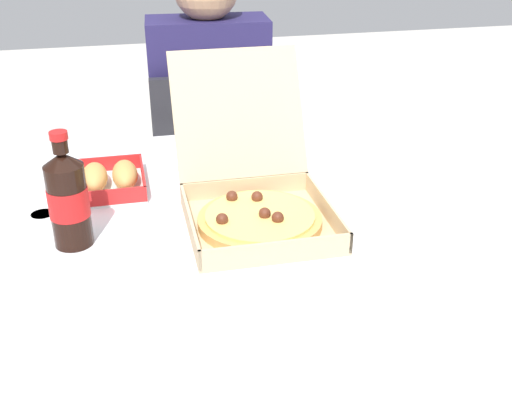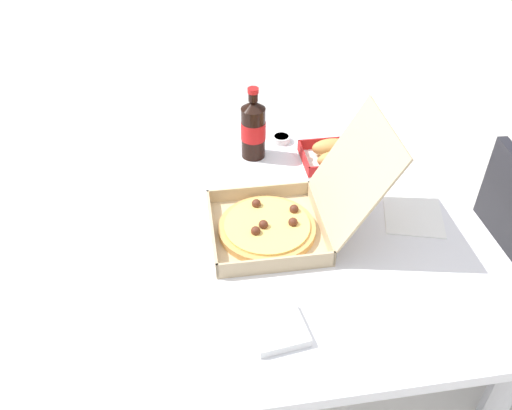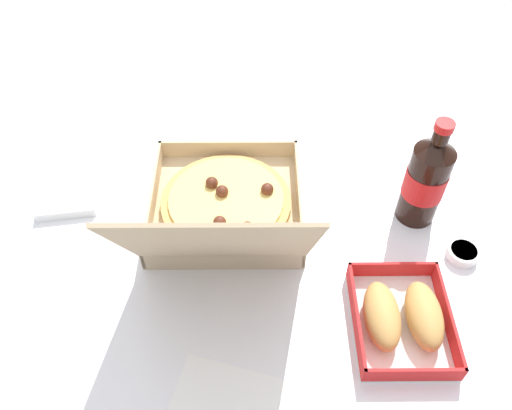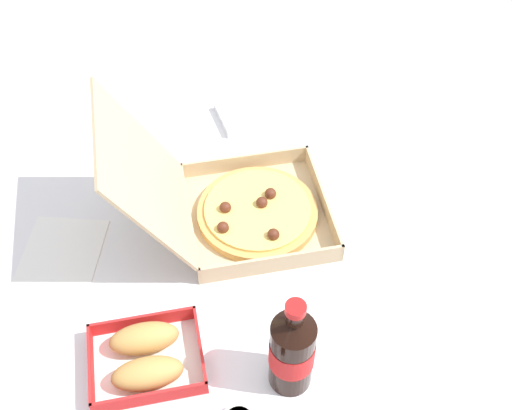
{
  "view_description": "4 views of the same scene",
  "coord_description": "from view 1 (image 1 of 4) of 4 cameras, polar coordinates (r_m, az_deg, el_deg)",
  "views": [
    {
      "loc": [
        -0.17,
        -1.07,
        1.3
      ],
      "look_at": [
        0.08,
        0.04,
        0.72
      ],
      "focal_mm": 43.39,
      "sensor_mm": 36.0,
      "label": 1
    },
    {
      "loc": [
        1.07,
        -0.21,
        1.62
      ],
      "look_at": [
        0.05,
        -0.05,
        0.78
      ],
      "focal_mm": 37.54,
      "sensor_mm": 36.0,
      "label": 2
    },
    {
      "loc": [
        0.03,
        0.63,
        1.47
      ],
      "look_at": [
        0.02,
        0.0,
        0.74
      ],
      "focal_mm": 36.98,
      "sensor_mm": 36.0,
      "label": 3
    },
    {
      "loc": [
        -0.74,
        0.15,
        1.7
      ],
      "look_at": [
        0.08,
        -0.02,
        0.75
      ],
      "focal_mm": 44.22,
      "sensor_mm": 36.0,
      "label": 4
    }
  ],
  "objects": [
    {
      "name": "bread_side_box",
      "position": [
        1.41,
        -13.3,
        2.44
      ],
      "size": [
        0.15,
        0.19,
        0.06
      ],
      "color": "white",
      "rests_on": "dining_table"
    },
    {
      "name": "diner_person",
      "position": [
        2.02,
        -4.39,
        9.08
      ],
      "size": [
        0.37,
        0.42,
        1.15
      ],
      "color": "#333847",
      "rests_on": "ground_plane"
    },
    {
      "name": "paper_menu",
      "position": [
        1.58,
        -4.05,
        4.74
      ],
      "size": [
        0.24,
        0.2,
        0.0
      ],
      "primitive_type": "cube",
      "rotation": [
        0.0,
        0.0,
        -0.28
      ],
      "color": "white",
      "rests_on": "dining_table"
    },
    {
      "name": "napkin_pile",
      "position": [
        1.3,
        13.98,
        -0.76
      ],
      "size": [
        0.12,
        0.12,
        0.02
      ],
      "primitive_type": "cube",
      "rotation": [
        0.0,
        0.0,
        0.13
      ],
      "color": "white",
      "rests_on": "dining_table"
    },
    {
      "name": "chair",
      "position": [
        2.04,
        -4.05,
        3.03
      ],
      "size": [
        0.43,
        0.43,
        0.83
      ],
      "color": "#232328",
      "rests_on": "ground_plane"
    },
    {
      "name": "dipping_sauce_cup",
      "position": [
        1.31,
        -19.04,
        -1.1
      ],
      "size": [
        0.06,
        0.06,
        0.02
      ],
      "color": "white",
      "rests_on": "dining_table"
    },
    {
      "name": "pizza_box_open",
      "position": [
        1.24,
        -0.05,
        0.5
      ],
      "size": [
        0.29,
        0.42,
        0.29
      ],
      "color": "tan",
      "rests_on": "dining_table"
    },
    {
      "name": "dining_table",
      "position": [
        1.27,
        -3.35,
        -4.75
      ],
      "size": [
        1.11,
        1.07,
        0.71
      ],
      "color": "white",
      "rests_on": "ground_plane"
    },
    {
      "name": "cola_bottle",
      "position": [
        1.18,
        -16.94,
        0.56
      ],
      "size": [
        0.07,
        0.07,
        0.22
      ],
      "color": "black",
      "rests_on": "dining_table"
    }
  ]
}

